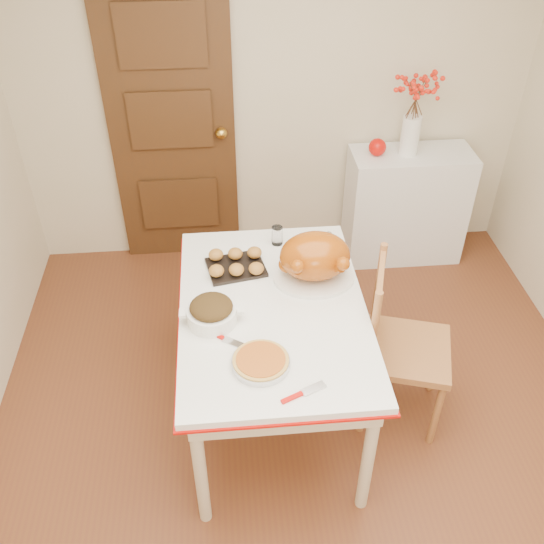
{
  "coord_description": "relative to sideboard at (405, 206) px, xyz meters",
  "views": [
    {
      "loc": [
        -0.37,
        -1.89,
        2.8
      ],
      "look_at": [
        -0.16,
        0.37,
        1.0
      ],
      "focal_mm": 39.83,
      "sensor_mm": 36.0,
      "label": 1
    }
  ],
  "objects": [
    {
      "name": "floor",
      "position": [
        -0.95,
        -1.78,
        -0.43
      ],
      "size": [
        3.5,
        4.0,
        0.0
      ],
      "primitive_type": "cube",
      "color": "brown",
      "rests_on": "ground"
    },
    {
      "name": "wall_back",
      "position": [
        -0.95,
        0.22,
        0.82
      ],
      "size": [
        3.5,
        0.0,
        2.5
      ],
      "primitive_type": "cube",
      "color": "beige",
      "rests_on": "ground"
    },
    {
      "name": "door_back",
      "position": [
        -1.65,
        0.19,
        0.6
      ],
      "size": [
        0.85,
        0.06,
        2.06
      ],
      "primitive_type": "cube",
      "color": "#3C2514",
      "rests_on": "ground"
    },
    {
      "name": "sideboard",
      "position": [
        0.0,
        0.0,
        0.0
      ],
      "size": [
        0.85,
        0.38,
        0.85
      ],
      "primitive_type": "cube",
      "color": "white",
      "rests_on": "floor"
    },
    {
      "name": "kitchen_table",
      "position": [
        -1.12,
        -1.46,
        -0.02
      ],
      "size": [
        0.94,
        1.37,
        0.82
      ],
      "primitive_type": null,
      "color": "white",
      "rests_on": "floor"
    },
    {
      "name": "chair_oak",
      "position": [
        -0.4,
        -1.49,
        0.08
      ],
      "size": [
        0.56,
        0.56,
        1.01
      ],
      "primitive_type": null,
      "rotation": [
        0.0,
        0.0,
        1.28
      ],
      "color": "#A46330",
      "rests_on": "floor"
    },
    {
      "name": "berry_vase",
      "position": [
        -0.05,
        0.0,
        0.71
      ],
      "size": [
        0.29,
        0.29,
        0.57
      ],
      "primitive_type": null,
      "color": "white",
      "rests_on": "sideboard"
    },
    {
      "name": "apple",
      "position": [
        -0.26,
        0.0,
        0.49
      ],
      "size": [
        0.12,
        0.12,
        0.12
      ],
      "primitive_type": "sphere",
      "color": "#C30C05",
      "rests_on": "sideboard"
    },
    {
      "name": "turkey_platter",
      "position": [
        -0.89,
        -1.26,
        0.53
      ],
      "size": [
        0.51,
        0.46,
        0.27
      ],
      "primitive_type": null,
      "rotation": [
        0.0,
        0.0,
        0.33
      ],
      "color": "#A34D0C",
      "rests_on": "kitchen_table"
    },
    {
      "name": "pumpkin_pie",
      "position": [
        -1.21,
        -1.84,
        0.42
      ],
      "size": [
        0.32,
        0.32,
        0.05
      ],
      "primitive_type": "cylinder",
      "rotation": [
        0.0,
        0.0,
        0.27
      ],
      "color": "#AB5319",
      "rests_on": "kitchen_table"
    },
    {
      "name": "stuffing_dish",
      "position": [
        -1.42,
        -1.53,
        0.45
      ],
      "size": [
        0.34,
        0.29,
        0.12
      ],
      "primitive_type": null,
      "rotation": [
        0.0,
        0.0,
        0.17
      ],
      "color": "#3F2911",
      "rests_on": "kitchen_table"
    },
    {
      "name": "rolls_tray",
      "position": [
        -1.28,
        -1.14,
        0.43
      ],
      "size": [
        0.33,
        0.28,
        0.08
      ],
      "primitive_type": null,
      "rotation": [
        0.0,
        0.0,
        0.19
      ],
      "color": "#B46C28",
      "rests_on": "kitchen_table"
    },
    {
      "name": "pie_server",
      "position": [
        -1.04,
        -2.02,
        0.4
      ],
      "size": [
        0.22,
        0.14,
        0.01
      ],
      "primitive_type": null,
      "rotation": [
        0.0,
        0.0,
        0.42
      ],
      "color": "silver",
      "rests_on": "kitchen_table"
    },
    {
      "name": "carving_knife",
      "position": [
        -1.34,
        -1.68,
        0.4
      ],
      "size": [
        0.22,
        0.17,
        0.01
      ],
      "primitive_type": null,
      "rotation": [
        0.0,
        0.0,
        -0.59
      ],
      "color": "silver",
      "rests_on": "kitchen_table"
    },
    {
      "name": "drinking_glass",
      "position": [
        -1.04,
        -0.93,
        0.45
      ],
      "size": [
        0.07,
        0.07,
        0.11
      ],
      "primitive_type": "cylinder",
      "rotation": [
        0.0,
        0.0,
        0.06
      ],
      "color": "white",
      "rests_on": "kitchen_table"
    },
    {
      "name": "shaker_pair",
      "position": [
        -0.8,
        -0.99,
        0.44
      ],
      "size": [
        0.1,
        0.04,
        0.09
      ],
      "primitive_type": null,
      "rotation": [
        0.0,
        0.0,
        0.07
      ],
      "color": "white",
      "rests_on": "kitchen_table"
    }
  ]
}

